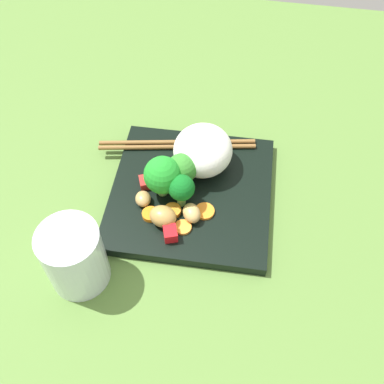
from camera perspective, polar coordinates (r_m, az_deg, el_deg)
ground_plane at (r=69.17cm, az=-0.11°, el=-1.02°), size 110.00×110.00×2.00cm
square_plate at (r=67.71cm, az=-0.11°, el=-0.13°), size 23.72×23.72×1.61cm
rice_mound at (r=67.53cm, az=1.36°, el=5.20°), size 8.73×9.20×6.67cm
broccoli_floret_0 at (r=62.83cm, az=-1.31°, el=0.45°), size 3.71×3.71×5.61cm
broccoli_floret_1 at (r=65.17cm, az=-1.25°, el=2.80°), size 4.42×4.42×5.79cm
broccoli_floret_2 at (r=63.89cm, az=-3.66°, el=2.07°), size 5.38×5.38×6.70cm
carrot_slice_0 at (r=64.55cm, az=-2.42°, el=-2.31°), size 3.40×3.40×0.71cm
carrot_slice_1 at (r=63.19cm, az=-1.33°, el=-4.36°), size 3.35×3.35×0.41cm
carrot_slice_2 at (r=64.62cm, az=1.58°, el=-2.40°), size 3.90×3.90×0.43cm
carrot_slice_3 at (r=64.40cm, az=-5.17°, el=-2.77°), size 3.04×3.04×0.71cm
pepper_chunk_0 at (r=61.97cm, az=-2.70°, el=-5.16°), size 2.38×2.58×1.63cm
pepper_chunk_1 at (r=67.32cm, az=-5.41°, el=1.10°), size 3.32×2.95×1.25cm
chicken_piece_0 at (r=65.40cm, az=-6.09°, el=-0.84°), size 2.87×3.14×1.75cm
chicken_piece_1 at (r=63.37cm, az=-0.05°, el=-2.63°), size 3.62×3.91×2.17cm
chicken_piece_2 at (r=62.83cm, az=-3.63°, el=-3.03°), size 4.34×3.85×2.77cm
chopstick_pair at (r=72.36cm, az=-1.85°, el=5.91°), size 24.42×6.16×0.71cm
drinking_glass at (r=59.20cm, az=-14.39°, el=-7.84°), size 7.71×7.71×9.61cm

